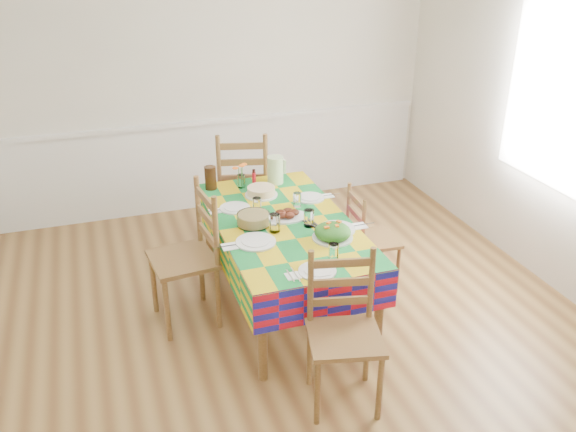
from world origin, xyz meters
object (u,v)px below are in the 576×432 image
object	(u,v)px
chair_near	(344,333)
chair_far	(243,187)
dining_table	(283,230)
tea_pitcher	(211,178)
meat_platter	(287,215)
green_pitcher	(275,170)
chair_right	(369,240)
chair_left	(189,257)

from	to	relation	value
chair_near	chair_far	bearing A→B (deg)	103.47
dining_table	tea_pitcher	world-z (taller)	tea_pitcher
meat_platter	green_pitcher	distance (m)	0.69
meat_platter	green_pitcher	world-z (taller)	green_pitcher
chair_near	meat_platter	bearing A→B (deg)	101.32
green_pitcher	chair_right	distance (m)	0.98
chair_far	green_pitcher	bearing A→B (deg)	128.14
chair_left	chair_right	xyz separation A→B (m)	(1.42, -0.00, -0.09)
meat_platter	chair_near	xyz separation A→B (m)	(-0.03, -1.16, -0.24)
chair_left	green_pitcher	bearing A→B (deg)	122.75
dining_table	green_pitcher	bearing A→B (deg)	76.71
meat_platter	chair_right	world-z (taller)	chair_right
green_pitcher	chair_far	size ratio (longest dim) A/B	0.22
chair_near	tea_pitcher	bearing A→B (deg)	114.39
chair_near	chair_left	xyz separation A→B (m)	(-0.71, 1.12, 0.04)
dining_table	chair_far	size ratio (longest dim) A/B	1.69
chair_near	chair_far	world-z (taller)	chair_far
tea_pitcher	green_pitcher	bearing A→B (deg)	-4.71
meat_platter	tea_pitcher	size ratio (longest dim) A/B	1.62
chair_far	tea_pitcher	bearing A→B (deg)	58.88
dining_table	meat_platter	world-z (taller)	meat_platter
chair_near	chair_left	size ratio (longest dim) A/B	0.93
tea_pitcher	chair_near	distance (m)	1.94
dining_table	chair_right	distance (m)	0.74
tea_pitcher	chair_left	distance (m)	0.87
chair_near	dining_table	bearing A→B (deg)	103.42
chair_far	chair_right	size ratio (longest dim) A/B	1.25
chair_near	chair_far	distance (m)	2.24
green_pitcher	chair_far	world-z (taller)	chair_far
meat_platter	tea_pitcher	bearing A→B (deg)	119.82
chair_left	chair_near	bearing A→B (deg)	26.05
chair_left	tea_pitcher	bearing A→B (deg)	149.87
green_pitcher	tea_pitcher	xyz separation A→B (m)	(-0.54, 0.04, -0.02)
meat_platter	chair_far	bearing A→B (deg)	92.86
green_pitcher	chair_far	distance (m)	0.53
tea_pitcher	chair_near	size ratio (longest dim) A/B	0.20
meat_platter	chair_right	distance (m)	0.74
green_pitcher	chair_right	size ratio (longest dim) A/B	0.27
meat_platter	chair_right	size ratio (longest dim) A/B	0.37
dining_table	green_pitcher	world-z (taller)	green_pitcher
chair_near	chair_right	distance (m)	1.32
chair_near	chair_far	xyz separation A→B (m)	(-0.02, 2.23, 0.05)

